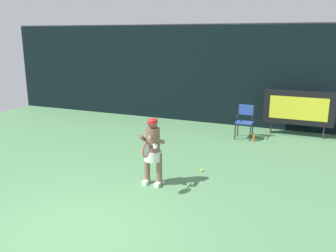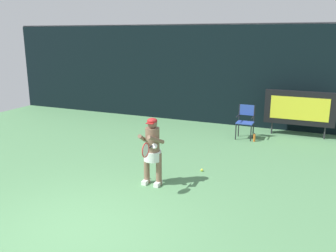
# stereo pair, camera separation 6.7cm
# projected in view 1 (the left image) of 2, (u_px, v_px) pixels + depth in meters

# --- Properties ---
(ground) EXTENTS (18.00, 22.00, 0.03)m
(ground) POSITION_uv_depth(u_px,v_px,m) (68.00, 239.00, 5.96)
(ground) COLOR #558B59
(backdrop_screen) EXTENTS (18.00, 0.12, 3.66)m
(backdrop_screen) POSITION_uv_depth(u_px,v_px,m) (214.00, 75.00, 13.27)
(backdrop_screen) COLOR black
(backdrop_screen) RESTS_ON ground
(scoreboard) EXTENTS (2.20, 0.21, 1.50)m
(scoreboard) POSITION_uv_depth(u_px,v_px,m) (299.00, 108.00, 11.69)
(scoreboard) COLOR black
(scoreboard) RESTS_ON ground
(umpire_chair) EXTENTS (0.52, 0.44, 1.08)m
(umpire_chair) POSITION_uv_depth(u_px,v_px,m) (245.00, 120.00, 11.53)
(umpire_chair) COLOR black
(umpire_chair) RESTS_ON ground
(water_bottle) EXTENTS (0.07, 0.07, 0.27)m
(water_bottle) POSITION_uv_depth(u_px,v_px,m) (254.00, 137.00, 11.31)
(water_bottle) COLOR orange
(water_bottle) RESTS_ON ground
(tennis_player) EXTENTS (0.54, 0.62, 1.53)m
(tennis_player) POSITION_uv_depth(u_px,v_px,m) (153.00, 148.00, 7.90)
(tennis_player) COLOR white
(tennis_player) RESTS_ON ground
(tennis_racket) EXTENTS (0.03, 0.60, 0.31)m
(tennis_racket) POSITION_uv_depth(u_px,v_px,m) (147.00, 150.00, 7.30)
(tennis_racket) COLOR black
(tennis_ball_loose) EXTENTS (0.07, 0.07, 0.07)m
(tennis_ball_loose) POSITION_uv_depth(u_px,v_px,m) (202.00, 170.00, 8.85)
(tennis_ball_loose) COLOR #CCDB3D
(tennis_ball_loose) RESTS_ON ground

